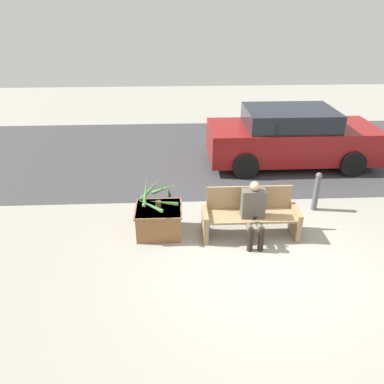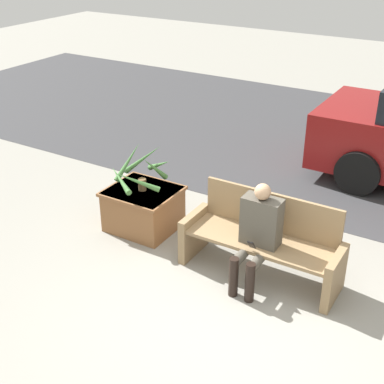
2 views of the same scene
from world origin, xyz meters
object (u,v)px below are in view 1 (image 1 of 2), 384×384
bench (250,215)px  planter_box (159,220)px  bollard_post (317,191)px  parked_car (291,137)px  person_seated (254,210)px  potted_plant (157,195)px

bench → planter_box: bearing=176.0°
bench → bollard_post: size_ratio=2.07×
planter_box → parked_car: parked_car is taller
bench → person_seated: bearing=-86.3°
person_seated → parked_car: (1.72, 3.65, 0.12)m
person_seated → parked_car: bearing=64.8°
planter_box → parked_car: bearing=43.8°
bench → potted_plant: 1.80m
planter_box → bollard_post: 3.42m
bollard_post → potted_plant: bearing=-167.1°
bollard_post → parked_car: bearing=86.9°
potted_plant → parked_car: (3.48, 3.34, -0.07)m
person_seated → potted_plant: person_seated is taller
planter_box → parked_car: (3.47, 3.33, 0.47)m
potted_plant → bollard_post: size_ratio=0.92×
potted_plant → bollard_post: (3.34, 0.76, -0.37)m
bench → potted_plant: (-1.75, 0.11, 0.40)m
bench → person_seated: person_seated is taller
person_seated → planter_box: bearing=169.7°
parked_car → bollard_post: parked_car is taller
person_seated → bollard_post: (1.58, 1.08, -0.19)m
parked_car → planter_box: bearing=-136.2°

